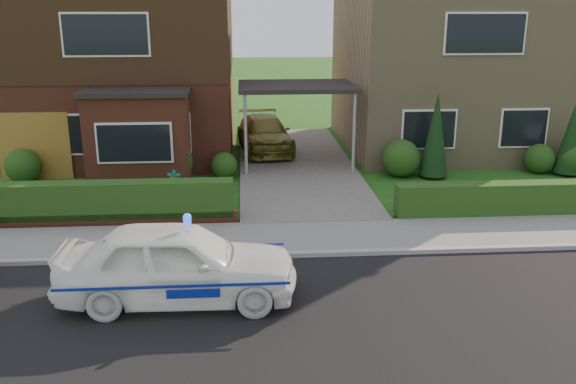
{
  "coord_description": "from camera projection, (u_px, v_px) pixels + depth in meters",
  "views": [
    {
      "loc": [
        -1.76,
        -9.06,
        5.13
      ],
      "look_at": [
        -0.83,
        3.5,
        1.34
      ],
      "focal_mm": 38.0,
      "sensor_mm": 36.0,
      "label": 1
    }
  ],
  "objects": [
    {
      "name": "ground",
      "position": [
        352.0,
        327.0,
        10.26
      ],
      "size": [
        120.0,
        120.0,
        0.0
      ],
      "primitive_type": "plane",
      "color": "#1F5115",
      "rests_on": "ground"
    },
    {
      "name": "road",
      "position": [
        352.0,
        327.0,
        10.26
      ],
      "size": [
        60.0,
        6.0,
        0.02
      ],
      "primitive_type": "cube",
      "color": "black",
      "rests_on": "ground"
    },
    {
      "name": "kerb",
      "position": [
        328.0,
        254.0,
        13.15
      ],
      "size": [
        60.0,
        0.16,
        0.12
      ],
      "primitive_type": "cube",
      "color": "#9E9993",
      "rests_on": "ground"
    },
    {
      "name": "sidewalk",
      "position": [
        322.0,
        237.0,
        14.16
      ],
      "size": [
        60.0,
        2.0,
        0.1
      ],
      "primitive_type": "cube",
      "color": "slate",
      "rests_on": "ground"
    },
    {
      "name": "driveway",
      "position": [
        296.0,
        164.0,
        20.74
      ],
      "size": [
        3.8,
        12.0,
        0.12
      ],
      "primitive_type": "cube",
      "color": "#666059",
      "rests_on": "ground"
    },
    {
      "name": "house_left",
      "position": [
        131.0,
        47.0,
        22.03
      ],
      "size": [
        7.5,
        9.53,
        7.25
      ],
      "color": "brown",
      "rests_on": "ground"
    },
    {
      "name": "house_right",
      "position": [
        443.0,
        50.0,
        22.97
      ],
      "size": [
        7.5,
        8.06,
        7.25
      ],
      "color": "tan",
      "rests_on": "ground"
    },
    {
      "name": "carport_link",
      "position": [
        297.0,
        88.0,
        19.95
      ],
      "size": [
        3.8,
        3.0,
        2.77
      ],
      "color": "black",
      "rests_on": "ground"
    },
    {
      "name": "garage_door",
      "position": [
        35.0,
        146.0,
        18.88
      ],
      "size": [
        2.2,
        0.1,
        2.1
      ],
      "primitive_type": "cube",
      "color": "olive",
      "rests_on": "ground"
    },
    {
      "name": "dwarf_wall",
      "position": [
        80.0,
        221.0,
        14.86
      ],
      "size": [
        7.7,
        0.25,
        0.36
      ],
      "primitive_type": "cube",
      "color": "brown",
      "rests_on": "ground"
    },
    {
      "name": "hedge_left",
      "position": [
        82.0,
        225.0,
        15.05
      ],
      "size": [
        7.5,
        0.55,
        0.9
      ],
      "primitive_type": "cube",
      "color": "#1B3D13",
      "rests_on": "ground"
    },
    {
      "name": "hedge_right",
      "position": [
        538.0,
        216.0,
        15.78
      ],
      "size": [
        7.5,
        0.55,
        0.8
      ],
      "primitive_type": "cube",
      "color": "#1B3D13",
      "rests_on": "ground"
    },
    {
      "name": "shrub_left_far",
      "position": [
        23.0,
        166.0,
        18.57
      ],
      "size": [
        1.08,
        1.08,
        1.08
      ],
      "primitive_type": "sphere",
      "color": "#1B3D13",
      "rests_on": "ground"
    },
    {
      "name": "shrub_left_mid",
      "position": [
        171.0,
        161.0,
        18.67
      ],
      "size": [
        1.32,
        1.32,
        1.32
      ],
      "primitive_type": "sphere",
      "color": "#1B3D13",
      "rests_on": "ground"
    },
    {
      "name": "shrub_left_near",
      "position": [
        224.0,
        165.0,
        19.13
      ],
      "size": [
        0.84,
        0.84,
        0.84
      ],
      "primitive_type": "sphere",
      "color": "#1B3D13",
      "rests_on": "ground"
    },
    {
      "name": "shrub_right_near",
      "position": [
        401.0,
        158.0,
        19.29
      ],
      "size": [
        1.2,
        1.2,
        1.2
      ],
      "primitive_type": "sphere",
      "color": "#1B3D13",
      "rests_on": "ground"
    },
    {
      "name": "shrub_right_mid",
      "position": [
        539.0,
        159.0,
        19.74
      ],
      "size": [
        0.96,
        0.96,
        0.96
      ],
      "primitive_type": "sphere",
      "color": "#1B3D13",
      "rests_on": "ground"
    },
    {
      "name": "shrub_right_far",
      "position": [
        574.0,
        158.0,
        19.51
      ],
      "size": [
        1.08,
        1.08,
        1.08
      ],
      "primitive_type": "sphere",
      "color": "#1B3D13",
      "rests_on": "ground"
    },
    {
      "name": "conifer_a",
      "position": [
        435.0,
        137.0,
        18.96
      ],
      "size": [
        0.9,
        0.9,
        2.6
      ],
      "primitive_type": "cone",
      "color": "black",
      "rests_on": "ground"
    },
    {
      "name": "conifer_b",
      "position": [
        571.0,
        141.0,
        19.33
      ],
      "size": [
        0.9,
        0.9,
        2.2
      ],
      "primitive_type": "cone",
      "color": "black",
      "rests_on": "ground"
    },
    {
      "name": "police_car",
      "position": [
        178.0,
        263.0,
        10.98
      ],
      "size": [
        3.95,
        4.34,
        1.63
      ],
      "rotation": [
        0.0,
        0.0,
        1.55
      ],
      "color": "white",
      "rests_on": "ground"
    },
    {
      "name": "driveway_car",
      "position": [
        264.0,
        134.0,
        22.36
      ],
      "size": [
        2.17,
        4.44,
        1.24
      ],
      "primitive_type": "imported",
      "rotation": [
        0.0,
        0.0,
        0.1
      ],
      "color": "olive",
      "rests_on": "driveway"
    },
    {
      "name": "potted_plant_a",
      "position": [
        175.0,
        184.0,
        17.22
      ],
      "size": [
        0.45,
        0.35,
        0.76
      ],
      "primitive_type": "imported",
      "rotation": [
        0.0,
        0.0,
        0.21
      ],
      "color": "gray",
      "rests_on": "ground"
    },
    {
      "name": "potted_plant_b",
      "position": [
        122.0,
        204.0,
        15.54
      ],
      "size": [
        0.5,
        0.49,
        0.71
      ],
      "primitive_type": "imported",
      "rotation": [
        0.0,
        0.0,
        0.63
      ],
      "color": "gray",
      "rests_on": "ground"
    },
    {
      "name": "potted_plant_c",
      "position": [
        217.0,
        194.0,
        16.37
      ],
      "size": [
        0.47,
        0.47,
        0.72
      ],
      "primitive_type": "imported",
      "rotation": [
        0.0,
        0.0,
        1.39
      ],
      "color": "gray",
      "rests_on": "ground"
    }
  ]
}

